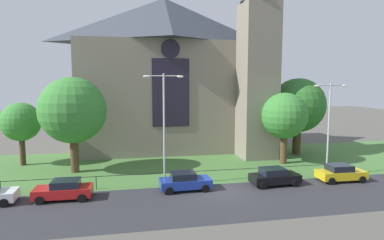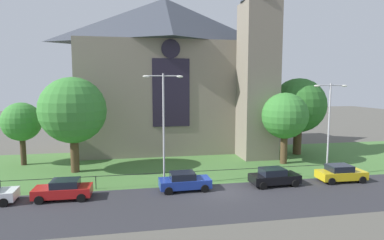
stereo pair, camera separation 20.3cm
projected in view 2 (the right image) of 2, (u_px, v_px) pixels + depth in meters
name	position (u px, v px, depth m)	size (l,w,h in m)	color
ground	(198.00, 162.00, 35.94)	(160.00, 160.00, 0.00)	#56544C
road_asphalt	(230.00, 200.00, 24.22)	(120.00, 8.00, 0.01)	#2D2D33
grass_verge	(201.00, 167.00, 33.98)	(120.00, 20.00, 0.01)	#477538
church_building	(172.00, 72.00, 43.01)	(23.20, 16.20, 26.00)	gray
iron_railing	(187.00, 173.00, 28.04)	(30.68, 0.07, 1.13)	black
tree_left_near	(73.00, 111.00, 31.39)	(6.47, 6.47, 9.42)	#4C3823
tree_right_near	(285.00, 116.00, 34.94)	(5.01, 5.01, 7.81)	#4C3823
tree_right_far	(299.00, 106.00, 39.66)	(6.66, 6.66, 9.45)	#4C3823
tree_left_far	(22.00, 122.00, 34.38)	(4.12, 4.12, 6.78)	#423021
streetlamp_near	(164.00, 117.00, 27.03)	(3.37, 0.26, 9.59)	#B2B2B7
streetlamp_far	(329.00, 118.00, 29.91)	(3.37, 0.26, 8.80)	#B2B2B7
parked_car_red	(64.00, 190.00, 24.40)	(4.24, 2.11, 1.51)	#B21919
parked_car_blue	(184.00, 181.00, 26.46)	(4.25, 2.12, 1.51)	#1E3899
parked_car_black	(274.00, 177.00, 27.75)	(4.26, 2.15, 1.51)	black
parked_car_yellow	(341.00, 173.00, 28.88)	(4.26, 2.13, 1.51)	gold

